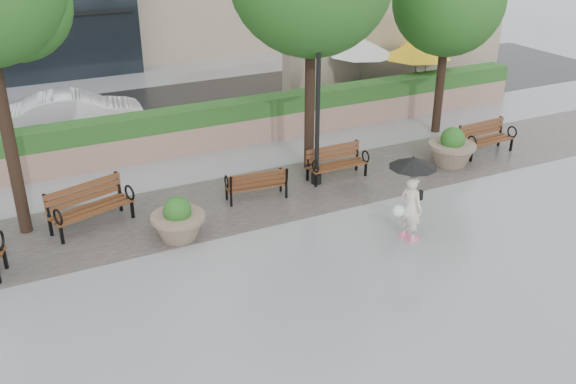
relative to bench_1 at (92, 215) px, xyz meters
name	(u,v)px	position (x,y,z in m)	size (l,w,h in m)	color
ground	(305,252)	(3.92, -3.27, -0.31)	(100.00, 100.00, 0.00)	gray
cobble_strip	(250,199)	(3.92, -0.27, -0.30)	(28.00, 3.20, 0.01)	#383330
hedge_wall	(197,129)	(3.92, 3.73, 0.36)	(24.00, 0.80, 1.35)	#997163
cafe_wall	(400,38)	(13.42, 6.73, 1.69)	(10.00, 0.60, 4.00)	tan
cafe_hedge	(420,92)	(12.92, 4.53, 0.14)	(8.00, 0.50, 0.90)	#18491B
asphalt_street	(161,113)	(3.92, 7.73, -0.30)	(40.00, 7.00, 0.00)	black
bench_1	(92,215)	(0.00, 0.00, 0.00)	(2.04, 1.32, 1.03)	brown
bench_2	(257,190)	(4.06, -0.35, -0.06)	(1.60, 0.78, 0.83)	brown
bench_3	(337,169)	(6.57, -0.13, -0.04)	(1.69, 0.70, 0.90)	brown
bench_4	(486,145)	(11.52, -0.52, -0.02)	(1.81, 0.82, 0.95)	brown
planter_left	(178,223)	(1.64, -1.46, 0.10)	(1.23, 1.23, 1.03)	#7F6B56
planter_right	(451,151)	(10.01, -0.76, 0.14)	(1.35, 1.35, 1.14)	#7F6B56
lamppost	(318,113)	(5.91, -0.17, 1.70)	(0.28, 0.28, 4.51)	black
tree_2	(451,3)	(11.63, 1.84, 3.80)	(3.51, 3.42, 5.93)	black
patio_umb_white	(362,47)	(11.20, 6.01, 1.68)	(2.50, 2.50, 2.30)	black
patio_umb_yellow_a	(417,50)	(12.79, 4.75, 1.68)	(2.50, 2.50, 2.30)	black
patio_umb_yellow_b	(428,39)	(14.35, 6.13, 1.68)	(2.50, 2.50, 2.30)	black
car_right	(77,113)	(0.90, 6.76, 0.40)	(1.49, 4.26, 1.40)	white
pedestrian	(412,190)	(6.29, -3.77, 0.89)	(1.07, 1.07, 1.97)	beige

